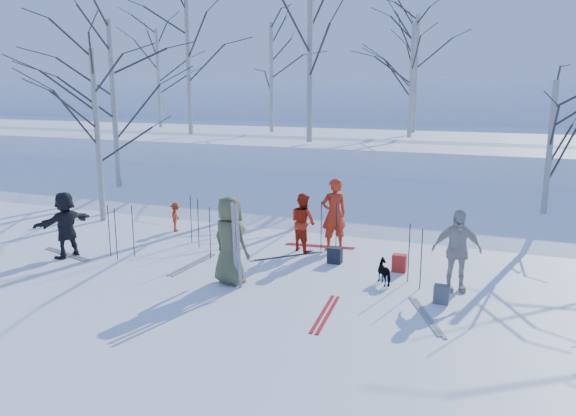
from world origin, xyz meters
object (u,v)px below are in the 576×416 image
at_px(skier_olive_center, 230,240).
at_px(skier_redor_behind, 303,222).
at_px(skier_cream_east, 457,250).
at_px(backpack_grey, 441,294).
at_px(backpack_red, 399,263).
at_px(backpack_dark, 335,255).
at_px(skier_red_seated, 176,217).
at_px(skier_red_north, 334,214).
at_px(dog, 386,272).
at_px(skier_grey_west, 66,225).

distance_m(skier_olive_center, skier_redor_behind, 3.06).
bearing_deg(skier_cream_east, skier_redor_behind, 139.71).
height_order(skier_olive_center, skier_redor_behind, skier_olive_center).
xyz_separation_m(skier_redor_behind, backpack_grey, (3.90, -2.49, -0.59)).
distance_m(skier_redor_behind, skier_cream_east, 4.38).
xyz_separation_m(backpack_red, backpack_dark, (-1.60, 0.07, -0.01)).
bearing_deg(skier_redor_behind, skier_red_seated, 23.11).
relative_size(skier_redor_behind, backpack_grey, 4.08).
height_order(skier_red_north, backpack_dark, skier_red_north).
bearing_deg(backpack_grey, skier_red_seated, 159.96).
xyz_separation_m(skier_red_seated, dog, (6.88, -2.24, -0.17)).
bearing_deg(dog, skier_redor_behind, -73.32).
bearing_deg(skier_red_north, skier_cream_east, 109.88).
height_order(skier_grey_west, backpack_dark, skier_grey_west).
relative_size(skier_grey_west, backpack_grey, 4.47).
bearing_deg(backpack_dark, skier_grey_west, -162.55).
distance_m(skier_grey_west, backpack_dark, 6.86).
bearing_deg(skier_redor_behind, backpack_grey, 177.22).
height_order(skier_red_seated, skier_cream_east, skier_cream_east).
bearing_deg(skier_red_seated, skier_grey_west, 138.85).
xyz_separation_m(skier_cream_east, dog, (-1.45, -0.14, -0.62)).
bearing_deg(backpack_red, backpack_dark, 177.64).
relative_size(backpack_red, backpack_grey, 1.11).
relative_size(skier_red_north, skier_grey_west, 1.13).
height_order(skier_red_north, backpack_red, skier_red_north).
bearing_deg(backpack_grey, skier_red_north, 137.61).
relative_size(skier_red_seated, backpack_grey, 2.32).
bearing_deg(skier_grey_west, backpack_grey, 105.95).
bearing_deg(skier_redor_behind, skier_olive_center, 108.65).
bearing_deg(skier_redor_behind, skier_red_north, -120.51).
height_order(skier_redor_behind, skier_grey_west, skier_grey_west).
bearing_deg(skier_red_seated, skier_cream_east, -126.57).
bearing_deg(dog, skier_cream_east, 145.85).
bearing_deg(skier_grey_west, dog, 111.49).
xyz_separation_m(skier_olive_center, dog, (3.20, 1.25, -0.71)).
bearing_deg(skier_redor_behind, backpack_dark, 176.13).
distance_m(skier_redor_behind, backpack_dark, 1.47).
height_order(skier_red_seated, backpack_grey, skier_red_seated).
relative_size(skier_redor_behind, backpack_dark, 3.88).
bearing_deg(dog, skier_red_north, -88.42).
bearing_deg(skier_olive_center, skier_grey_west, 17.36).
relative_size(skier_cream_east, dog, 2.81).
bearing_deg(skier_red_seated, skier_redor_behind, -119.00).
bearing_deg(skier_red_seated, dog, -130.45).
xyz_separation_m(skier_olive_center, skier_red_north, (1.31, 3.41, -0.02)).
distance_m(skier_redor_behind, backpack_red, 2.90).
bearing_deg(backpack_dark, skier_redor_behind, 146.41).
relative_size(skier_red_seated, backpack_red, 2.10).
relative_size(skier_red_seated, dog, 1.39).
distance_m(skier_olive_center, backpack_dark, 2.93).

